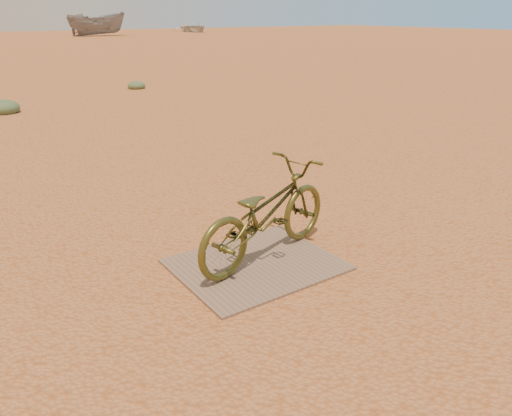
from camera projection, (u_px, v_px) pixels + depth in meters
ground at (256, 259)px, 4.39m from camera, size 120.00×120.00×0.00m
plywood_board at (256, 264)px, 4.27m from camera, size 1.33×1.08×0.02m
bicycle at (266, 213)px, 4.23m from camera, size 1.65×0.91×0.82m
boat_mid_right at (97, 24)px, 44.42m from camera, size 5.26×2.21×2.00m
boat_far_right at (193, 27)px, 53.56m from camera, size 3.70×4.89×0.96m
kale_a at (4, 113)px, 10.73m from camera, size 0.66×0.66×0.36m
kale_b at (137, 89)px, 14.12m from camera, size 0.49×0.49×0.27m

